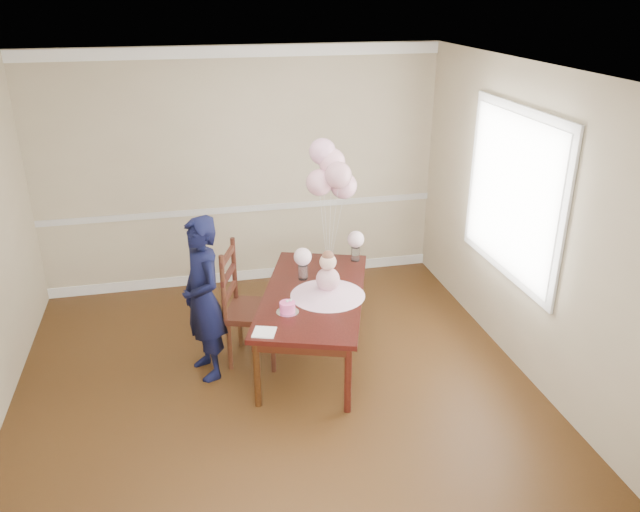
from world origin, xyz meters
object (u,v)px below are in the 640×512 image
Objects in this scene: dining_chair_seat at (255,311)px; woman at (203,299)px; birthday_cake at (287,307)px; dining_table_top at (314,294)px.

dining_chair_seat is 0.54m from woman.
birthday_cake is at bearing -38.94° from dining_chair_seat.
birthday_cake reaches higher than dining_table_top.
dining_chair_seat is at bearing 121.75° from birthday_cake.
woman is (-1.00, -0.07, 0.10)m from dining_table_top.
dining_chair_seat is 0.33× the size of woman.
woman is (-0.70, 0.26, 0.03)m from birthday_cake.
dining_table_top is at bearing 47.19° from birthday_cake.
birthday_cake is 0.75m from woman.
dining_chair_seat is (-0.24, 0.39, -0.22)m from birthday_cake.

